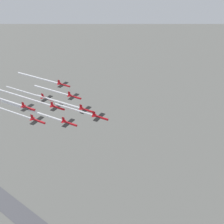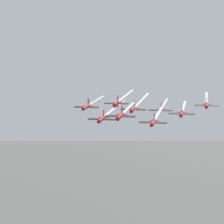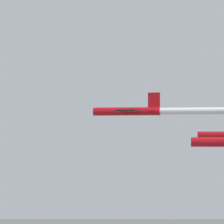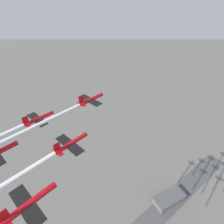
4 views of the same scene
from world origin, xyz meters
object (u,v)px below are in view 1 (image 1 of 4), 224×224
(jet_0, at_px, (100,117))
(jet_6, at_px, (63,85))
(jet_8, at_px, (28,108))
(jet_4, at_px, (57,107))
(jet_3, at_px, (74,97))
(jet_7, at_px, (47,99))
(jet_1, at_px, (86,110))
(jet_5, at_px, (37,121))
(jet_2, at_px, (69,123))

(jet_0, bearing_deg, jet_6, -120.47)
(jet_0, distance_m, jet_8, 49.87)
(jet_4, bearing_deg, jet_3, 180.00)
(jet_6, relative_size, jet_7, 1.00)
(jet_1, relative_size, jet_7, 1.00)
(jet_4, bearing_deg, jet_5, 0.00)
(jet_3, relative_size, jet_4, 1.00)
(jet_1, height_order, jet_2, jet_2)
(jet_6, height_order, jet_7, jet_6)
(jet_6, xyz_separation_m, jet_8, (13.43, -35.92, -0.12))
(jet_4, height_order, jet_7, jet_4)
(jet_4, bearing_deg, jet_0, 90.00)
(jet_5, distance_m, jet_6, 50.63)
(jet_1, relative_size, jet_8, 1.00)
(jet_5, bearing_deg, jet_1, 150.46)
(jet_1, xyz_separation_m, jet_7, (-30.53, -11.41, -0.19))
(jet_3, relative_size, jet_6, 1.00)
(jet_0, distance_m, jet_5, 37.86)
(jet_3, distance_m, jet_4, 19.21)
(jet_3, bearing_deg, jet_4, -0.00)
(jet_5, relative_size, jet_6, 1.00)
(jet_1, bearing_deg, jet_6, -120.47)
(jet_7, bearing_deg, jet_8, 0.00)
(jet_3, bearing_deg, jet_8, -29.54)
(jet_1, bearing_deg, jet_2, 0.00)
(jet_2, bearing_deg, jet_0, 120.47)
(jet_5, height_order, jet_7, jet_5)
(jet_0, relative_size, jet_5, 1.00)
(jet_1, bearing_deg, jet_3, -120.47)
(jet_2, bearing_deg, jet_8, -90.00)
(jet_4, bearing_deg, jet_2, 59.53)
(jet_2, height_order, jet_3, jet_3)
(jet_4, distance_m, jet_5, 19.18)
(jet_7, bearing_deg, jet_6, 180.00)
(jet_6, bearing_deg, jet_7, -0.00)
(jet_0, height_order, jet_6, jet_0)
(jet_1, bearing_deg, jet_0, 59.53)
(jet_0, height_order, jet_5, jet_0)
(jet_0, xyz_separation_m, jet_6, (-55.86, 9.82, -2.22))
(jet_3, xyz_separation_m, jet_5, (13.43, -35.92, 1.65))
(jet_5, xyz_separation_m, jet_6, (-32.05, 39.19, -0.33))
(jet_1, distance_m, jet_6, 37.89)
(jet_4, xyz_separation_m, jet_7, (-18.62, 3.27, -2.42))
(jet_4, bearing_deg, jet_8, -59.53)
(jet_0, bearing_deg, jet_4, -90.00)
(jet_5, bearing_deg, jet_7, -150.46)
(jet_2, height_order, jet_5, jet_5)
(jet_5, bearing_deg, jet_8, -120.47)
(jet_7, bearing_deg, jet_3, 120.47)
(jet_2, distance_m, jet_4, 18.97)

